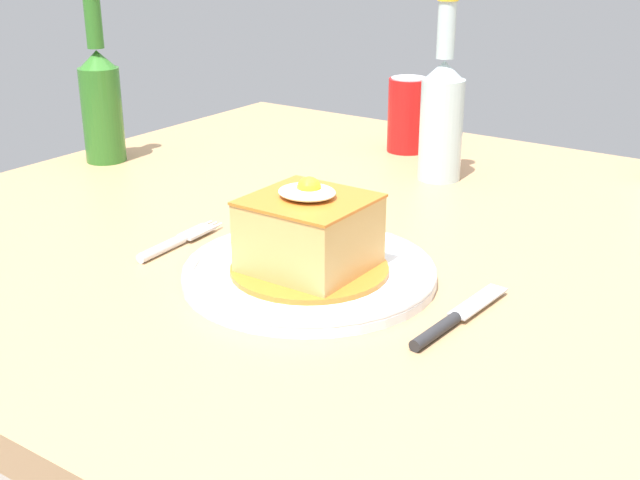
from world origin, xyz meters
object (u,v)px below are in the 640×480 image
at_px(main_plate, 309,272).
at_px(soda_can, 408,115).
at_px(beer_bottle_clear, 442,114).
at_px(fork, 174,243).
at_px(beer_bottle_green, 101,100).
at_px(knife, 449,322).

relative_size(main_plate, soda_can, 2.22).
bearing_deg(beer_bottle_clear, fork, -106.80).
height_order(soda_can, beer_bottle_green, beer_bottle_green).
relative_size(knife, beer_bottle_green, 0.62).
bearing_deg(beer_bottle_green, knife, -16.52).
bearing_deg(main_plate, soda_can, 108.44).
xyz_separation_m(fork, knife, (0.36, -0.00, 0.00)).
bearing_deg(beer_bottle_green, fork, -30.84).
distance_m(main_plate, soda_can, 0.56).
xyz_separation_m(knife, beer_bottle_green, (-0.72, 0.21, 0.09)).
relative_size(knife, beer_bottle_clear, 0.62).
distance_m(beer_bottle_clear, beer_bottle_green, 0.54).
height_order(fork, soda_can, soda_can).
relative_size(main_plate, beer_bottle_clear, 1.04).
bearing_deg(fork, beer_bottle_green, 149.16).
relative_size(soda_can, beer_bottle_clear, 0.47).
relative_size(main_plate, knife, 1.66).
bearing_deg(soda_can, main_plate, -71.56).
bearing_deg(soda_can, beer_bottle_clear, -43.48).
xyz_separation_m(knife, beer_bottle_clear, (-0.23, 0.43, 0.09)).
bearing_deg(fork, beer_bottle_clear, 73.20).
distance_m(main_plate, knife, 0.18).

